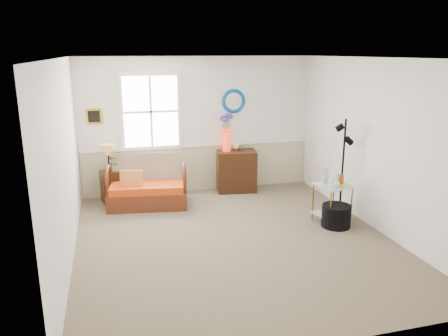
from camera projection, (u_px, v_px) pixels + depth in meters
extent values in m
cube|color=#7F6E59|center=(234.00, 240.00, 6.42)|extent=(4.50, 5.00, 0.01)
cube|color=white|center=(235.00, 58.00, 5.75)|extent=(4.50, 5.00, 0.01)
cube|color=white|center=(198.00, 125.00, 8.42)|extent=(4.50, 0.01, 2.60)
cube|color=white|center=(316.00, 218.00, 3.75)|extent=(4.50, 0.01, 2.60)
cube|color=white|center=(64.00, 164.00, 5.52)|extent=(0.01, 5.00, 2.60)
cube|color=white|center=(376.00, 145.00, 6.64)|extent=(0.01, 5.00, 2.60)
cube|color=#BFB48F|center=(199.00, 168.00, 8.62)|extent=(4.46, 0.02, 0.90)
cube|color=white|center=(199.00, 145.00, 8.49)|extent=(4.46, 0.04, 0.06)
cube|color=gold|center=(94.00, 116.00, 7.86)|extent=(0.28, 0.03, 0.28)
torus|color=#016AA3|center=(234.00, 101.00, 8.46)|extent=(0.47, 0.07, 0.47)
imported|color=#43662B|center=(116.00, 163.00, 7.97)|extent=(0.45, 0.46, 0.28)
cylinder|color=black|center=(336.00, 216.00, 6.87)|extent=(0.59, 0.59, 0.35)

